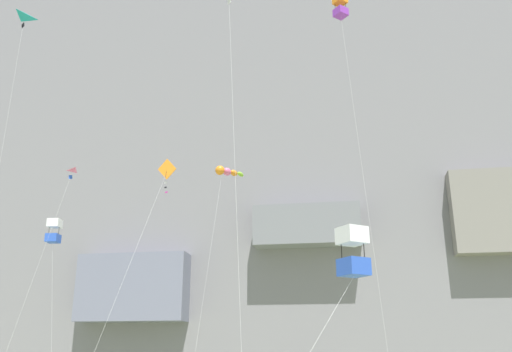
% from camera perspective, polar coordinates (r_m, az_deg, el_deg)
% --- Properties ---
extents(cliff_face, '(180.00, 34.75, 56.53)m').
position_cam_1_polar(cliff_face, '(77.61, 6.05, 1.66)').
color(cliff_face, gray).
rests_on(cliff_face, ground).
extents(kite_delta_front_field, '(2.48, 3.14, 23.23)m').
position_cam_1_polar(kite_delta_front_field, '(35.05, -3.19, 16.19)').
color(kite_delta_front_field, orange).
rests_on(kite_delta_front_field, ground).
extents(kite_box_far_right, '(2.65, 2.02, 31.06)m').
position_cam_1_polar(kite_box_far_right, '(48.74, 8.87, 17.15)').
color(kite_box_far_right, orange).
rests_on(kite_box_far_right, ground).
extents(kite_box_upper_right, '(3.77, 4.55, 7.33)m').
position_cam_1_polar(kite_box_upper_right, '(24.27, 10.14, -7.82)').
color(kite_box_upper_right, white).
rests_on(kite_box_upper_right, ground).
extents(kite_diamond_low_center, '(3.56, 4.41, 14.45)m').
position_cam_1_polar(kite_diamond_low_center, '(36.09, -9.67, -0.15)').
color(kite_diamond_low_center, orange).
rests_on(kite_diamond_low_center, ground).
extents(kite_box_mid_right, '(2.90, 2.28, 13.80)m').
position_cam_1_polar(kite_box_mid_right, '(53.23, -20.49, -5.44)').
color(kite_box_mid_right, white).
rests_on(kite_box_mid_right, ground).
extents(kite_windsock_high_right, '(2.72, 7.23, 18.72)m').
position_cam_1_polar(kite_windsock_high_right, '(50.54, -3.14, 0.44)').
color(kite_windsock_high_right, orange).
rests_on(kite_windsock_high_right, ground).
extents(kite_delta_mid_left, '(2.51, 3.36, 30.68)m').
position_cam_1_polar(kite_delta_mid_left, '(55.19, -23.65, 13.49)').
color(kite_delta_mid_left, teal).
rests_on(kite_delta_mid_left, ground).
extents(kite_delta_far_left, '(2.87, 3.04, 16.11)m').
position_cam_1_polar(kite_delta_far_left, '(47.20, -19.59, -0.67)').
color(kite_delta_far_left, pink).
rests_on(kite_delta_far_left, ground).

